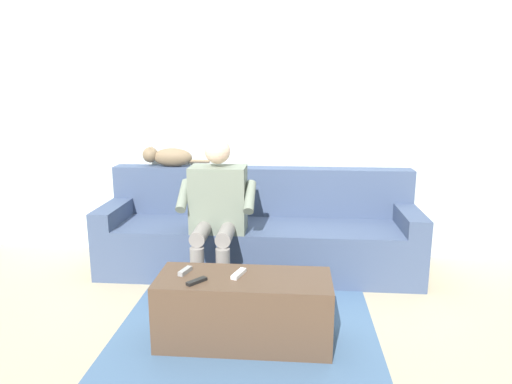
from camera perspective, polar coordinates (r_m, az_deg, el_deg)
The scene contains 10 objects.
ground_plane at distance 3.27m, azimuth -0.66°, elevation -14.24°, with size 8.00×8.00×0.00m, color tan.
back_wall at distance 4.05m, azimuth 0.82°, elevation 10.82°, with size 5.20×0.06×2.69m, color silver.
couch at distance 3.84m, azimuth 0.36°, elevation -5.32°, with size 2.56×0.73×0.82m.
coffee_table at distance 2.81m, azimuth -1.50°, elevation -14.37°, with size 1.02×0.40×0.41m.
person_solo_seated at distance 3.44m, azimuth -4.86°, elevation -1.70°, with size 0.57×0.58×1.13m.
cat_on_backrest at distance 4.06m, azimuth -10.91°, elevation 4.33°, with size 0.58×0.15×0.17m.
remote_black at distance 2.67m, azimuth -7.38°, elevation -10.92°, with size 0.13×0.04×0.02m, color black.
remote_gray at distance 2.80m, azimuth -8.79°, elevation -9.67°, with size 0.12×0.03×0.03m, color gray.
remote_white at distance 2.74m, azimuth -2.16°, elevation -10.09°, with size 0.14×0.04×0.02m, color white.
floor_rug at distance 3.05m, azimuth -1.13°, elevation -16.35°, with size 1.62×1.46×0.01m, color #426084.
Camera 1 is at (-0.28, 3.50, 1.49)m, focal length 32.24 mm.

